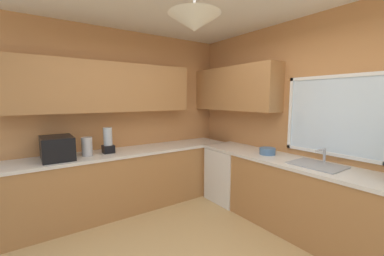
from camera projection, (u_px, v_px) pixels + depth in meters
The scene contains 9 objects.
room_shell at pixel (191, 79), 3.04m from camera, with size 4.21×3.76×2.74m.
counter_run_left at pixel (127, 179), 3.61m from camera, with size 0.65×3.37×0.88m.
counter_run_back at pixel (307, 200), 2.88m from camera, with size 3.30×0.65×0.88m.
dishwasher at pixel (230, 175), 3.92m from camera, with size 0.60×0.60×0.84m, color white.
microwave at pixel (57, 148), 3.04m from camera, with size 0.48×0.36×0.29m, color black.
kettle at pixel (87, 147), 3.22m from camera, with size 0.14×0.14×0.25m, color #B7B7BC.
sink_assembly at pixel (317, 165), 2.76m from camera, with size 0.55×0.40×0.19m.
bowl at pixel (267, 151), 3.31m from camera, with size 0.21×0.21×0.09m, color #4C7099.
blender_appliance at pixel (108, 142), 3.39m from camera, with size 0.15×0.15×0.36m.
Camera 1 is at (1.68, -1.20, 1.64)m, focal length 22.62 mm.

